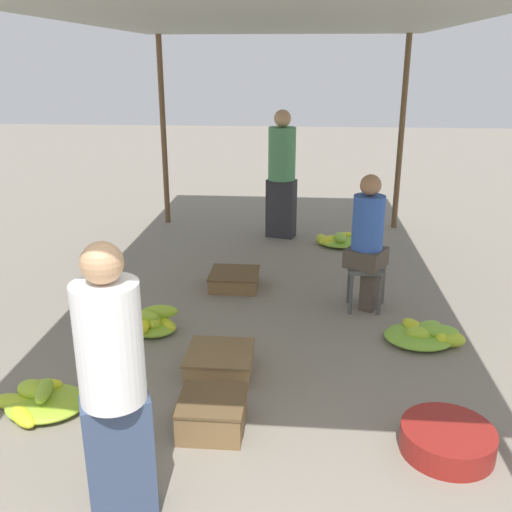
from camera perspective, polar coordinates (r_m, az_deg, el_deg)
The scene contains 15 objects.
canopy_post_back_left at distance 8.58m, azimuth -9.24°, elevation 12.06°, with size 0.08×0.08×2.69m, color brown.
canopy_post_back_right at distance 8.44m, azimuth 14.31°, elevation 11.62°, with size 0.08×0.08×2.69m, color brown.
canopy_tarp at distance 5.10m, azimuth 1.01°, elevation 23.04°, with size 3.80×6.79×0.04m, color #9EA399.
vendor_foreground at distance 3.02m, azimuth -14.09°, elevation -12.33°, with size 0.44×0.44×1.56m.
stool at distance 5.68m, azimuth 10.82°, elevation -1.85°, with size 0.34×0.34×0.45m.
vendor_seated at distance 5.58m, azimuth 11.21°, elevation 1.53°, with size 0.46×0.46×1.35m.
basin_black at distance 3.96m, azimuth 18.59°, elevation -17.04°, with size 0.59×0.59×0.17m.
banana_pile_left_0 at distance 4.44m, azimuth -20.86°, elevation -13.32°, with size 0.69×0.58×0.23m.
banana_pile_left_1 at distance 5.28m, azimuth -10.25°, elevation -6.55°, with size 0.46×0.42×0.25m.
banana_pile_right_0 at distance 5.25m, azimuth 16.63°, elevation -7.54°, with size 0.69×0.52×0.18m.
banana_pile_right_1 at distance 7.70m, azimuth 8.34°, elevation 1.56°, with size 0.65×0.58×0.18m.
crate_near at distance 6.21m, azimuth -2.19°, elevation -2.35°, with size 0.52×0.52×0.17m.
crate_mid at distance 3.95m, azimuth -4.41°, elevation -15.46°, with size 0.44×0.44×0.24m.
crate_far at distance 4.56m, azimuth -3.63°, elevation -10.57°, with size 0.51×0.51×0.20m.
shopper_walking_mid at distance 7.81m, azimuth 2.59°, elevation 8.32°, with size 0.46×0.46×1.74m.
Camera 1 is at (0.34, -1.58, 2.35)m, focal length 40.00 mm.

